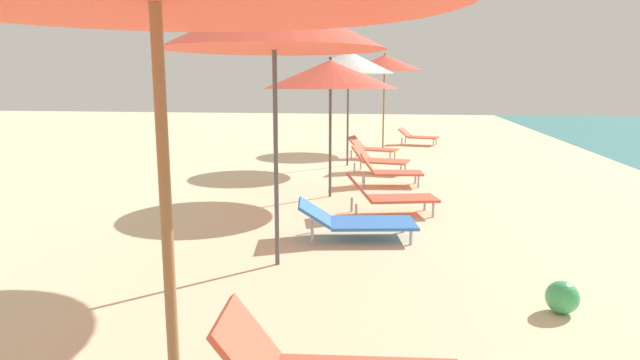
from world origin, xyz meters
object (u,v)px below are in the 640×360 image
at_px(umbrella_fifth, 330,74).
at_px(lounger_fourth_shoreside, 355,220).
at_px(lounger_fifth_inland, 389,196).
at_px(lounger_farthest_shoreside, 418,136).
at_px(beach_ball, 562,297).
at_px(lounger_fifth_shoreside, 389,170).
at_px(umbrella_farthest, 385,63).
at_px(umbrella_sixth, 348,62).
at_px(lounger_sixth_shoreside, 372,148).
at_px(lounger_sixth_inland, 379,159).
at_px(umbrella_fourth, 274,22).

bearing_deg(umbrella_fifth, lounger_fourth_shoreside, -74.71).
relative_size(lounger_fifth_inland, lounger_farthest_shoreside, 1.07).
height_order(lounger_farthest_shoreside, beach_ball, lounger_farthest_shoreside).
height_order(lounger_fifth_shoreside, beach_ball, lounger_fifth_shoreside).
bearing_deg(umbrella_farthest, umbrella_sixth, -101.25).
relative_size(lounger_fifth_inland, lounger_sixth_shoreside, 1.06).
bearing_deg(lounger_sixth_inland, lounger_farthest_shoreside, 89.16).
xyz_separation_m(umbrella_fourth, umbrella_fifth, (0.06, 3.72, -0.48)).
xyz_separation_m(lounger_fourth_shoreside, umbrella_sixth, (-0.80, 6.25, 2.25)).
bearing_deg(umbrella_fourth, lounger_fourth_shoreside, 56.73).
bearing_deg(lounger_sixth_inland, lounger_fourth_shoreside, -81.49).
bearing_deg(lounger_fourth_shoreside, lounger_sixth_shoreside, 82.01).
relative_size(umbrella_fifth, umbrella_farthest, 0.85).
height_order(lounger_fifth_shoreside, lounger_farthest_shoreside, lounger_fifth_shoreside).
relative_size(umbrella_fifth, lounger_fifth_shoreside, 1.91).
distance_m(umbrella_fourth, umbrella_sixth, 7.42).
xyz_separation_m(umbrella_fifth, lounger_fifth_shoreside, (1.00, 1.23, -1.85)).
relative_size(umbrella_fourth, lounger_farthest_shoreside, 2.17).
bearing_deg(lounger_fifth_shoreside, umbrella_sixth, 107.15).
xyz_separation_m(lounger_sixth_shoreside, lounger_sixth_inland, (0.30, -2.19, 0.01)).
bearing_deg(umbrella_sixth, lounger_sixth_inland, -48.83).
bearing_deg(lounger_fifth_shoreside, lounger_farthest_shoreside, 77.76).
bearing_deg(beach_ball, umbrella_farthest, 100.16).
height_order(umbrella_fifth, lounger_sixth_shoreside, umbrella_fifth).
xyz_separation_m(lounger_fifth_shoreside, lounger_fifth_inland, (0.09, -2.42, -0.00)).
bearing_deg(lounger_sixth_shoreside, lounger_sixth_inland, -68.44).
xyz_separation_m(umbrella_fifth, lounger_farthest_shoreside, (1.69, 8.54, -1.86)).
distance_m(umbrella_fourth, lounger_farthest_shoreside, 12.60).
xyz_separation_m(lounger_fifth_inland, beach_ball, (1.64, -3.39, -0.15)).
bearing_deg(umbrella_fifth, lounger_fifth_inland, -47.39).
bearing_deg(lounger_fourth_shoreside, umbrella_fourth, -133.44).
bearing_deg(lounger_farthest_shoreside, lounger_fourth_shoreside, -83.26).
relative_size(umbrella_sixth, lounger_sixth_inland, 2.15).
bearing_deg(umbrella_sixth, umbrella_fourth, -89.72).
xyz_separation_m(lounger_fifth_shoreside, lounger_farthest_shoreside, (0.69, 7.31, -0.01)).
relative_size(umbrella_fifth, lounger_sixth_inland, 1.87).
bearing_deg(lounger_fourth_shoreside, beach_ball, -54.98).
height_order(umbrella_fourth, lounger_fifth_shoreside, umbrella_fourth).
bearing_deg(lounger_farthest_shoreside, beach_ball, -73.63).
distance_m(umbrella_fifth, umbrella_sixth, 3.71).
bearing_deg(beach_ball, lounger_sixth_shoreside, 103.65).
xyz_separation_m(lounger_fifth_inland, lounger_sixth_shoreside, (-0.68, 6.14, 0.01)).
bearing_deg(lounger_sixth_inland, umbrella_farthest, 100.10).
bearing_deg(umbrella_fourth, umbrella_sixth, 90.28).
bearing_deg(lounger_sixth_inland, lounger_fifth_shoreside, -70.96).
bearing_deg(beach_ball, umbrella_fifth, 120.81).
bearing_deg(lounger_fourth_shoreside, lounger_farthest_shoreside, 74.74).
bearing_deg(lounger_sixth_inland, beach_ball, -65.98).
xyz_separation_m(lounger_sixth_shoreside, lounger_farthest_shoreside, (1.28, 3.59, -0.02)).
bearing_deg(umbrella_sixth, lounger_fifth_inland, -76.31).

